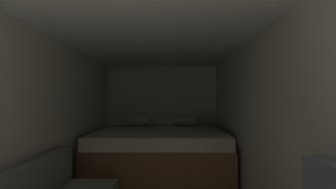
# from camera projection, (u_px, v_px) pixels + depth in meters

# --- Properties ---
(wall_back) EXTENTS (2.32, 0.05, 1.96)m
(wall_back) POSITION_uv_depth(u_px,v_px,m) (162.00, 114.00, 5.33)
(wall_back) COLOR silver
(wall_back) RESTS_ON ground
(wall_left) EXTENTS (0.05, 5.48, 1.96)m
(wall_left) POSITION_uv_depth(u_px,v_px,m) (37.00, 129.00, 2.57)
(wall_left) COLOR silver
(wall_left) RESTS_ON ground
(wall_right) EXTENTS (0.05, 5.48, 1.96)m
(wall_right) POSITION_uv_depth(u_px,v_px,m) (268.00, 129.00, 2.55)
(wall_right) COLOR silver
(wall_right) RESTS_ON ground
(ceiling_slab) EXTENTS (2.32, 5.48, 0.05)m
(ceiling_slab) POSITION_uv_depth(u_px,v_px,m) (152.00, 28.00, 2.58)
(ceiling_slab) COLOR white
(ceiling_slab) RESTS_ON wall_left
(bed) EXTENTS (2.10, 1.87, 0.96)m
(bed) POSITION_uv_depth(u_px,v_px,m) (159.00, 153.00, 4.31)
(bed) COLOR brown
(bed) RESTS_ON ground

